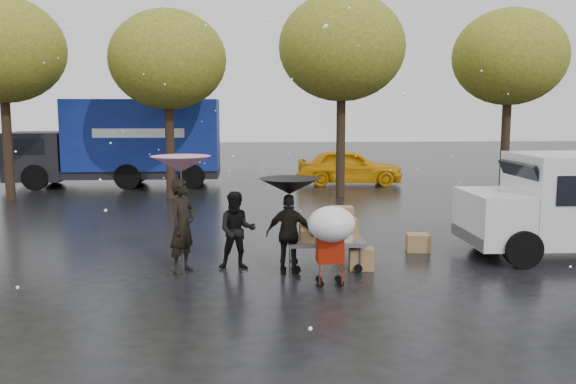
{
  "coord_description": "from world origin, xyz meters",
  "views": [
    {
      "loc": [
        -0.81,
        -11.45,
        3.17
      ],
      "look_at": [
        0.02,
        1.0,
        1.44
      ],
      "focal_mm": 38.0,
      "sensor_mm": 36.0,
      "label": 1
    }
  ],
  "objects": [
    {
      "name": "umbrella_pink",
      "position": [
        -2.08,
        0.2,
        2.11
      ],
      "size": [
        1.14,
        1.14,
        2.26
      ],
      "color": "#4C4C4C",
      "rests_on": "ground"
    },
    {
      "name": "ground",
      "position": [
        0.0,
        0.0,
        0.0
      ],
      "size": [
        90.0,
        90.0,
        0.0
      ],
      "primitive_type": "plane",
      "color": "black",
      "rests_on": "ground"
    },
    {
      "name": "person_middle",
      "position": [
        -1.03,
        0.36,
        0.77
      ],
      "size": [
        0.76,
        0.59,
        1.55
      ],
      "primitive_type": "imported",
      "rotation": [
        0.0,
        0.0,
        0.01
      ],
      "color": "black",
      "rests_on": "ground"
    },
    {
      "name": "shopping_cart",
      "position": [
        0.65,
        -1.01,
        1.06
      ],
      "size": [
        0.84,
        0.84,
        1.46
      ],
      "color": "#9F1C09",
      "rests_on": "ground"
    },
    {
      "name": "box_ground_near",
      "position": [
        1.42,
        0.15,
        0.21
      ],
      "size": [
        0.5,
        0.41,
        0.42
      ],
      "primitive_type": "cube",
      "rotation": [
        0.0,
        0.0,
        -0.08
      ],
      "color": "brown",
      "rests_on": "ground"
    },
    {
      "name": "umbrella_black",
      "position": [
        -0.02,
        -0.04,
        1.69
      ],
      "size": [
        1.16,
        1.16,
        1.84
      ],
      "color": "#4C4C4C",
      "rests_on": "ground"
    },
    {
      "name": "blue_truck",
      "position": [
        -5.82,
        13.62,
        1.76
      ],
      "size": [
        8.3,
        2.6,
        3.5
      ],
      "color": "navy",
      "rests_on": "ground"
    },
    {
      "name": "yellow_taxi",
      "position": [
        3.4,
        13.44,
        0.75
      ],
      "size": [
        4.53,
        2.17,
        1.49
      ],
      "primitive_type": "imported",
      "rotation": [
        0.0,
        0.0,
        1.48
      ],
      "color": "#F2A80C",
      "rests_on": "ground"
    },
    {
      "name": "vendor_cart",
      "position": [
        0.8,
        0.22,
        0.73
      ],
      "size": [
        1.52,
        0.8,
        1.27
      ],
      "color": "slate",
      "rests_on": "ground"
    },
    {
      "name": "box_ground_far",
      "position": [
        2.96,
        1.57,
        0.2
      ],
      "size": [
        0.55,
        0.45,
        0.39
      ],
      "primitive_type": "cube",
      "rotation": [
        0.0,
        0.0,
        -0.13
      ],
      "color": "brown",
      "rests_on": "ground"
    },
    {
      "name": "tree_row",
      "position": [
        -0.47,
        10.0,
        5.02
      ],
      "size": [
        21.6,
        4.4,
        7.12
      ],
      "color": "black",
      "rests_on": "ground"
    },
    {
      "name": "person_black",
      "position": [
        -0.02,
        -0.04,
        0.77
      ],
      "size": [
        0.95,
        0.5,
        1.54
      ],
      "primitive_type": "imported",
      "rotation": [
        0.0,
        0.0,
        2.99
      ],
      "color": "black",
      "rests_on": "ground"
    },
    {
      "name": "person_pink",
      "position": [
        -2.08,
        0.2,
        0.91
      ],
      "size": [
        0.71,
        0.79,
        1.83
      ],
      "primitive_type": "imported",
      "rotation": [
        0.0,
        0.0,
        1.06
      ],
      "color": "black",
      "rests_on": "ground"
    }
  ]
}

